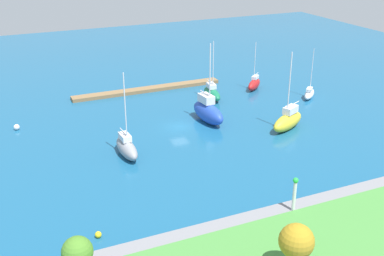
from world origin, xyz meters
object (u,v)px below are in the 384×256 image
at_px(park_tree_west, 77,252).
at_px(sailboat_white_far_north, 309,93).
at_px(sailboat_blue_east_end, 208,111).
at_px(sailboat_yellow_along_channel, 288,120).
at_px(mooring_buoy_white, 17,127).
at_px(sailboat_red_outer_mooring, 254,84).
at_px(sailboat_green_far_south, 212,93).
at_px(park_tree_east, 296,241).
at_px(mooring_buoy_yellow, 98,235).
at_px(sailboat_gray_mid_basin, 127,147).
at_px(pier_dock, 148,89).
at_px(harbor_beacon, 295,192).

height_order(park_tree_west, sailboat_white_far_north, sailboat_white_far_north).
bearing_deg(sailboat_blue_east_end, sailboat_white_far_north, 93.11).
bearing_deg(sailboat_yellow_along_channel, mooring_buoy_white, -49.61).
bearing_deg(sailboat_red_outer_mooring, sailboat_green_far_south, -30.60).
xyz_separation_m(park_tree_west, park_tree_east, (-16.55, 4.83, -0.67)).
height_order(mooring_buoy_white, mooring_buoy_yellow, mooring_buoy_white).
bearing_deg(sailboat_gray_mid_basin, park_tree_east, 8.85).
bearing_deg(pier_dock, park_tree_west, 65.31).
distance_m(sailboat_white_far_north, sailboat_gray_mid_basin, 37.09).
distance_m(sailboat_red_outer_mooring, sailboat_white_far_north, 10.23).
xyz_separation_m(park_tree_west, mooring_buoy_white, (1.29, -39.39, -4.56)).
bearing_deg(sailboat_gray_mid_basin, sailboat_red_outer_mooring, 118.38).
bearing_deg(park_tree_west, sailboat_gray_mid_basin, -114.35).
relative_size(pier_dock, sailboat_white_far_north, 3.19).
bearing_deg(park_tree_east, pier_dock, -96.25).
bearing_deg(mooring_buoy_yellow, sailboat_white_far_north, -149.86).
relative_size(harbor_beacon, sailboat_red_outer_mooring, 0.42).
xyz_separation_m(harbor_beacon, sailboat_yellow_along_channel, (-13.35, -20.33, -1.98)).
relative_size(park_tree_west, sailboat_red_outer_mooring, 0.56).
height_order(pier_dock, park_tree_east, park_tree_east).
bearing_deg(sailboat_white_far_north, harbor_beacon, -172.05).
distance_m(park_tree_west, sailboat_yellow_along_channel, 42.56).
bearing_deg(sailboat_yellow_along_channel, park_tree_east, 30.26).
bearing_deg(mooring_buoy_white, harbor_beacon, 122.69).
distance_m(park_tree_west, sailboat_blue_east_end, 40.34).
bearing_deg(sailboat_red_outer_mooring, pier_dock, -61.59).
relative_size(sailboat_yellow_along_channel, mooring_buoy_yellow, 18.14).
bearing_deg(sailboat_yellow_along_channel, sailboat_white_far_north, -164.51).
distance_m(sailboat_blue_east_end, sailboat_gray_mid_basin, 16.17).
xyz_separation_m(sailboat_green_far_south, mooring_buoy_yellow, (27.86, 31.79, -0.77)).
height_order(pier_dock, sailboat_white_far_north, sailboat_white_far_north).
relative_size(sailboat_blue_east_end, sailboat_yellow_along_channel, 1.05).
bearing_deg(mooring_buoy_white, pier_dock, -158.42).
relative_size(park_tree_west, mooring_buoy_white, 5.71).
relative_size(harbor_beacon, park_tree_east, 0.84).
distance_m(pier_dock, mooring_buoy_yellow, 44.84).
relative_size(park_tree_west, sailboat_gray_mid_basin, 0.43).
relative_size(park_tree_west, sailboat_green_far_south, 0.48).
relative_size(sailboat_green_far_south, sailboat_gray_mid_basin, 0.90).
height_order(harbor_beacon, mooring_buoy_white, harbor_beacon).
height_order(harbor_beacon, sailboat_yellow_along_channel, sailboat_yellow_along_channel).
relative_size(harbor_beacon, sailboat_gray_mid_basin, 0.33).
bearing_deg(mooring_buoy_yellow, sailboat_blue_east_end, -135.09).
xyz_separation_m(pier_dock, mooring_buoy_white, (23.72, 9.38, 0.13)).
height_order(sailboat_red_outer_mooring, mooring_buoy_white, sailboat_red_outer_mooring).
bearing_deg(sailboat_blue_east_end, sailboat_green_far_south, 145.86).
xyz_separation_m(sailboat_red_outer_mooring, sailboat_white_far_north, (-6.43, 7.95, -0.27)).
height_order(sailboat_blue_east_end, mooring_buoy_yellow, sailboat_blue_east_end).
relative_size(park_tree_east, sailboat_blue_east_end, 0.36).
relative_size(pier_dock, park_tree_west, 5.61).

